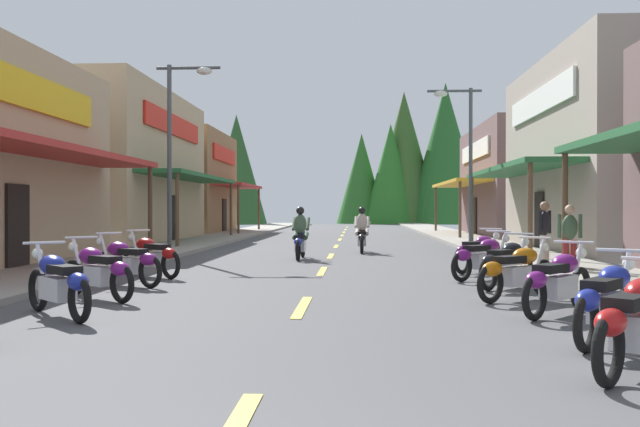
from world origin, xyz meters
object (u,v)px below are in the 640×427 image
motorcycle_parked_left_4 (151,255)px  rider_cruising_lead (300,237)px  motorcycle_parked_right_2 (558,281)px  pedestrian_waiting (545,230)px  streetlamp_right (462,144)px  motorcycle_parked_right_3 (517,271)px  pedestrian_browsing (570,235)px  rider_cruising_trailing (362,234)px  motorcycle_parked_left_3 (126,261)px  motorcycle_parked_right_4 (507,262)px  motorcycle_parked_right_6 (479,252)px  motorcycle_parked_right_1 (608,300)px  streetlamp_left (179,132)px  motorcycle_parked_right_5 (483,257)px  motorcycle_parked_left_2 (98,270)px  motorcycle_parked_left_1 (58,282)px  motorcycle_parked_right_0 (636,320)px

motorcycle_parked_left_4 → rider_cruising_lead: size_ratio=0.79×
motorcycle_parked_right_2 → pedestrian_waiting: 7.86m
streetlamp_right → motorcycle_parked_left_4: streetlamp_right is taller
motorcycle_parked_right_3 → pedestrian_browsing: bearing=21.0°
rider_cruising_trailing → pedestrian_waiting: bearing=-144.0°
motorcycle_parked_left_3 → pedestrian_waiting: pedestrian_waiting is taller
motorcycle_parked_right_4 → motorcycle_parked_right_6: (0.04, 3.30, 0.00)m
motorcycle_parked_right_1 → motorcycle_parked_right_2: (0.03, 2.09, 0.00)m
motorcycle_parked_right_2 → pedestrian_browsing: bearing=22.0°
streetlamp_left → motorcycle_parked_left_4: 7.47m
streetlamp_left → motorcycle_parked_left_3: size_ratio=3.27×
motorcycle_parked_right_1 → rider_cruising_lead: (-4.50, 12.84, 0.17)m
motorcycle_parked_right_3 → motorcycle_parked_right_4: 1.81m
motorcycle_parked_right_5 → motorcycle_parked_left_4: 7.20m
motorcycle_parked_left_2 → rider_cruising_trailing: 13.45m
motorcycle_parked_left_1 → motorcycle_parked_left_3: (-0.37, 3.99, 0.00)m
motorcycle_parked_right_4 → streetlamp_left: bearing=83.5°
motorcycle_parked_right_2 → motorcycle_parked_left_1: 7.01m
motorcycle_parked_right_3 → motorcycle_parked_right_5: same height
motorcycle_parked_right_3 → motorcycle_parked_left_4: same height
motorcycle_parked_left_2 → pedestrian_waiting: bearing=-105.5°
motorcycle_parked_right_4 → rider_cruising_trailing: bearing=52.3°
motorcycle_parked_right_0 → motorcycle_parked_left_3: 9.94m
motorcycle_parked_right_4 → rider_cruising_trailing: (-2.68, 10.58, 0.17)m
streetlamp_right → motorcycle_parked_right_5: size_ratio=3.68×
streetlamp_right → motorcycle_parked_right_0: 20.29m
motorcycle_parked_right_2 → rider_cruising_trailing: (-2.68, 14.03, 0.17)m
motorcycle_parked_right_5 → motorcycle_parked_left_1: 8.80m
motorcycle_parked_right_0 → motorcycle_parked_left_4: size_ratio=1.03×
motorcycle_parked_left_2 → pedestrian_browsing: bearing=-112.7°
pedestrian_waiting → rider_cruising_lead: bearing=-164.0°
motorcycle_parked_right_6 → motorcycle_parked_left_1: same height
rider_cruising_lead → pedestrian_browsing: bearing=-124.2°
pedestrian_browsing → pedestrian_waiting: size_ratio=0.95×
streetlamp_left → motorcycle_parked_right_6: streetlamp_left is taller
motorcycle_parked_right_3 → motorcycle_parked_left_1: size_ratio=1.01×
motorcycle_parked_right_3 → motorcycle_parked_right_4: (0.20, 1.80, 0.00)m
motorcycle_parked_left_4 → streetlamp_left: bearing=-40.8°
motorcycle_parked_right_3 → motorcycle_parked_left_4: bearing=110.4°
motorcycle_parked_right_4 → motorcycle_parked_left_4: bearing=114.7°
motorcycle_parked_right_1 → motorcycle_parked_left_1: 7.12m
streetlamp_right → motorcycle_parked_right_1: bearing=-93.3°
motorcycle_parked_right_5 → motorcycle_parked_left_2: bearing=164.2°
motorcycle_parked_right_4 → motorcycle_parked_left_3: size_ratio=0.95×
motorcycle_parked_left_2 → motorcycle_parked_left_3: size_ratio=0.94×
rider_cruising_lead → pedestrian_browsing: pedestrian_browsing is taller
pedestrian_waiting → motorcycle_parked_right_4: bearing=-71.1°
motorcycle_parked_left_3 → pedestrian_browsing: (9.33, 2.76, 0.43)m
motorcycle_parked_right_1 → motorcycle_parked_left_4: size_ratio=1.05×
streetlamp_right → rider_cruising_lead: 8.57m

